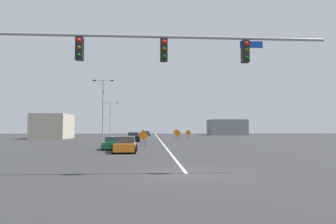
{
  "coord_description": "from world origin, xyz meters",
  "views": [
    {
      "loc": [
        -1.65,
        -13.08,
        2.09
      ],
      "look_at": [
        0.15,
        16.21,
        3.76
      ],
      "focal_mm": 30.33,
      "sensor_mm": 36.0,
      "label": 1
    }
  ],
  "objects_px": {
    "traffic_signal_assembly": "(120,59)",
    "construction_sign_median_near": "(143,136)",
    "construction_sign_median_far": "(178,134)",
    "construction_sign_right_shoulder": "(188,133)",
    "car_black_mid": "(133,137)",
    "street_lamp_near_right": "(103,106)",
    "car_green_passing": "(115,143)",
    "car_blue_far": "(146,134)",
    "construction_sign_left_shoulder": "(176,132)",
    "car_orange_distant": "(126,145)",
    "street_lamp_mid_right": "(110,117)"
  },
  "relations": [
    {
      "from": "traffic_signal_assembly",
      "to": "car_blue_far",
      "type": "xyz_separation_m",
      "value": [
        0.21,
        63.86,
        -4.69
      ]
    },
    {
      "from": "construction_sign_median_far",
      "to": "car_green_passing",
      "type": "distance_m",
      "value": 20.65
    },
    {
      "from": "car_black_mid",
      "to": "car_blue_far",
      "type": "height_order",
      "value": "car_black_mid"
    },
    {
      "from": "traffic_signal_assembly",
      "to": "construction_sign_left_shoulder",
      "type": "distance_m",
      "value": 46.24
    },
    {
      "from": "construction_sign_median_near",
      "to": "car_black_mid",
      "type": "xyz_separation_m",
      "value": [
        -1.82,
        12.16,
        -0.51
      ]
    },
    {
      "from": "car_black_mid",
      "to": "car_green_passing",
      "type": "height_order",
      "value": "car_black_mid"
    },
    {
      "from": "construction_sign_right_shoulder",
      "to": "car_green_passing",
      "type": "distance_m",
      "value": 30.93
    },
    {
      "from": "construction_sign_right_shoulder",
      "to": "car_black_mid",
      "type": "relative_size",
      "value": 0.42
    },
    {
      "from": "street_lamp_near_right",
      "to": "construction_sign_median_far",
      "type": "bearing_deg",
      "value": 31.06
    },
    {
      "from": "car_green_passing",
      "to": "car_black_mid",
      "type": "bearing_deg",
      "value": 86.94
    },
    {
      "from": "traffic_signal_assembly",
      "to": "construction_sign_median_far",
      "type": "xyz_separation_m",
      "value": [
        5.92,
        34.32,
        -4.14
      ]
    },
    {
      "from": "street_lamp_near_right",
      "to": "car_blue_far",
      "type": "bearing_deg",
      "value": 81.28
    },
    {
      "from": "traffic_signal_assembly",
      "to": "street_lamp_mid_right",
      "type": "distance_m",
      "value": 47.91
    },
    {
      "from": "car_black_mid",
      "to": "street_lamp_mid_right",
      "type": "bearing_deg",
      "value": 110.35
    },
    {
      "from": "car_black_mid",
      "to": "construction_sign_right_shoulder",
      "type": "bearing_deg",
      "value": 50.64
    },
    {
      "from": "car_blue_far",
      "to": "car_orange_distant",
      "type": "distance_m",
      "value": 52.11
    },
    {
      "from": "car_green_passing",
      "to": "car_orange_distant",
      "type": "xyz_separation_m",
      "value": [
        1.38,
        -3.56,
        0.05
      ]
    },
    {
      "from": "traffic_signal_assembly",
      "to": "car_green_passing",
      "type": "relative_size",
      "value": 4.04
    },
    {
      "from": "traffic_signal_assembly",
      "to": "street_lamp_near_right",
      "type": "bearing_deg",
      "value": 101.01
    },
    {
      "from": "construction_sign_right_shoulder",
      "to": "car_blue_far",
      "type": "height_order",
      "value": "construction_sign_right_shoulder"
    },
    {
      "from": "construction_sign_left_shoulder",
      "to": "construction_sign_median_near",
      "type": "distance_m",
      "value": 26.85
    },
    {
      "from": "construction_sign_left_shoulder",
      "to": "car_black_mid",
      "type": "xyz_separation_m",
      "value": [
        -7.86,
        -14.01,
        -0.54
      ]
    },
    {
      "from": "construction_sign_right_shoulder",
      "to": "construction_sign_left_shoulder",
      "type": "relative_size",
      "value": 0.92
    },
    {
      "from": "street_lamp_near_right",
      "to": "construction_sign_median_far",
      "type": "distance_m",
      "value": 13.78
    },
    {
      "from": "traffic_signal_assembly",
      "to": "construction_sign_right_shoulder",
      "type": "relative_size",
      "value": 8.85
    },
    {
      "from": "construction_sign_median_far",
      "to": "car_black_mid",
      "type": "height_order",
      "value": "construction_sign_median_far"
    },
    {
      "from": "construction_sign_median_near",
      "to": "car_blue_far",
      "type": "height_order",
      "value": "construction_sign_median_near"
    },
    {
      "from": "traffic_signal_assembly",
      "to": "car_black_mid",
      "type": "bearing_deg",
      "value": 92.28
    },
    {
      "from": "street_lamp_near_right",
      "to": "car_orange_distant",
      "type": "relative_size",
      "value": 2.26
    },
    {
      "from": "traffic_signal_assembly",
      "to": "street_lamp_near_right",
      "type": "height_order",
      "value": "street_lamp_near_right"
    },
    {
      "from": "construction_sign_left_shoulder",
      "to": "construction_sign_median_near",
      "type": "bearing_deg",
      "value": -103.0
    },
    {
      "from": "construction_sign_right_shoulder",
      "to": "construction_sign_median_far",
      "type": "xyz_separation_m",
      "value": [
        -3.12,
        -9.83,
        0.08
      ]
    },
    {
      "from": "construction_sign_median_far",
      "to": "car_green_passing",
      "type": "relative_size",
      "value": 0.48
    },
    {
      "from": "construction_sign_left_shoulder",
      "to": "car_orange_distant",
      "type": "height_order",
      "value": "construction_sign_left_shoulder"
    },
    {
      "from": "street_lamp_near_right",
      "to": "car_green_passing",
      "type": "xyz_separation_m",
      "value": [
        3.23,
        -12.21,
        -4.63
      ]
    },
    {
      "from": "car_orange_distant",
      "to": "traffic_signal_assembly",
      "type": "bearing_deg",
      "value": -86.33
    },
    {
      "from": "street_lamp_mid_right",
      "to": "traffic_signal_assembly",
      "type": "bearing_deg",
      "value": -81.46
    },
    {
      "from": "construction_sign_right_shoulder",
      "to": "car_black_mid",
      "type": "xyz_separation_m",
      "value": [
        -10.31,
        -12.57,
        -0.41
      ]
    },
    {
      "from": "car_green_passing",
      "to": "car_blue_far",
      "type": "bearing_deg",
      "value": 87.24
    },
    {
      "from": "traffic_signal_assembly",
      "to": "construction_sign_median_near",
      "type": "xyz_separation_m",
      "value": [
        0.56,
        19.43,
        -4.11
      ]
    },
    {
      "from": "car_orange_distant",
      "to": "car_black_mid",
      "type": "bearing_deg",
      "value": 91.46
    },
    {
      "from": "car_blue_far",
      "to": "traffic_signal_assembly",
      "type": "bearing_deg",
      "value": -90.19
    },
    {
      "from": "traffic_signal_assembly",
      "to": "street_lamp_near_right",
      "type": "distance_m",
      "value": 28.04
    },
    {
      "from": "street_lamp_mid_right",
      "to": "construction_sign_median_far",
      "type": "height_order",
      "value": "street_lamp_mid_right"
    },
    {
      "from": "traffic_signal_assembly",
      "to": "construction_sign_median_near",
      "type": "height_order",
      "value": "traffic_signal_assembly"
    },
    {
      "from": "street_lamp_mid_right",
      "to": "car_green_passing",
      "type": "relative_size",
      "value": 1.96
    },
    {
      "from": "car_green_passing",
      "to": "construction_sign_right_shoulder",
      "type": "bearing_deg",
      "value": 68.81
    },
    {
      "from": "traffic_signal_assembly",
      "to": "construction_sign_left_shoulder",
      "type": "bearing_deg",
      "value": 81.77
    },
    {
      "from": "street_lamp_mid_right",
      "to": "car_blue_far",
      "type": "distance_m",
      "value": 18.46
    },
    {
      "from": "construction_sign_median_far",
      "to": "car_orange_distant",
      "type": "bearing_deg",
      "value": -106.49
    }
  ]
}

